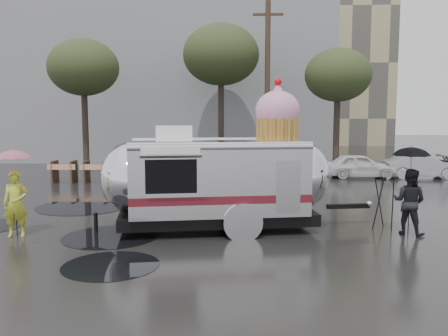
{
  "coord_description": "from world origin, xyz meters",
  "views": [
    {
      "loc": [
        1.17,
        -11.47,
        3.16
      ],
      "look_at": [
        0.68,
        1.36,
        1.68
      ],
      "focal_mm": 38.0,
      "sensor_mm": 36.0,
      "label": 1
    }
  ],
  "objects_px": {
    "person_left": "(16,204)",
    "person_right": "(409,202)",
    "airstream_trailer": "(220,175)",
    "tripod": "(383,199)"
  },
  "relations": [
    {
      "from": "person_left",
      "to": "airstream_trailer",
      "type": "bearing_deg",
      "value": 0.51
    },
    {
      "from": "person_right",
      "to": "tripod",
      "type": "height_order",
      "value": "person_right"
    },
    {
      "from": "person_left",
      "to": "person_right",
      "type": "height_order",
      "value": "person_right"
    },
    {
      "from": "airstream_trailer",
      "to": "person_right",
      "type": "bearing_deg",
      "value": -15.05
    },
    {
      "from": "person_left",
      "to": "person_right",
      "type": "relative_size",
      "value": 0.98
    },
    {
      "from": "airstream_trailer",
      "to": "person_right",
      "type": "relative_size",
      "value": 4.44
    },
    {
      "from": "person_left",
      "to": "person_right",
      "type": "distance_m",
      "value": 10.22
    },
    {
      "from": "tripod",
      "to": "airstream_trailer",
      "type": "bearing_deg",
      "value": -157.62
    },
    {
      "from": "airstream_trailer",
      "to": "tripod",
      "type": "height_order",
      "value": "airstream_trailer"
    },
    {
      "from": "person_left",
      "to": "tripod",
      "type": "relative_size",
      "value": 1.19
    }
  ]
}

